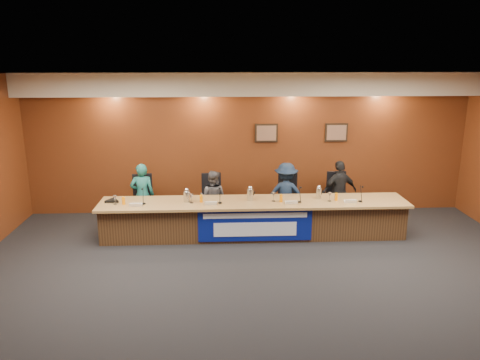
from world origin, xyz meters
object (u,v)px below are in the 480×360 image
at_px(panelist_a, 142,195).
at_px(panelist_c, 286,194).
at_px(office_chair_d, 338,200).
at_px(carafe_mid, 250,195).
at_px(carafe_right, 319,193).
at_px(banner, 255,225).
at_px(office_chair_a, 144,203).
at_px(office_chair_b, 213,202).
at_px(office_chair_c, 285,201).
at_px(carafe_left, 187,197).
at_px(dais_body, 254,219).
at_px(panelist_d, 339,192).
at_px(speakerphone, 112,201).
at_px(panelist_b, 213,198).

xyz_separation_m(panelist_a, panelist_c, (3.05, 0.00, -0.01)).
height_order(office_chair_d, carafe_mid, carafe_mid).
bearing_deg(carafe_mid, carafe_right, 1.41).
bearing_deg(banner, office_chair_a, 152.55).
bearing_deg(carafe_right, panelist_a, 170.04).
relative_size(carafe_mid, carafe_right, 1.03).
height_order(office_chair_b, carafe_right, carafe_right).
bearing_deg(banner, office_chair_d, 32.16).
bearing_deg(office_chair_c, carafe_left, -137.26).
distance_m(dais_body, carafe_mid, 0.52).
relative_size(office_chair_b, office_chair_c, 1.00).
distance_m(panelist_a, panelist_c, 3.05).
xyz_separation_m(banner, carafe_left, (-1.32, 0.38, 0.48)).
xyz_separation_m(dais_body, carafe_right, (1.31, 0.05, 0.51)).
relative_size(panelist_d, office_chair_a, 2.88).
distance_m(banner, panelist_c, 1.36).
bearing_deg(carafe_mid, dais_body, -10.27).
xyz_separation_m(panelist_d, carafe_left, (-3.23, -0.72, 0.17)).
xyz_separation_m(carafe_left, speakerphone, (-1.47, 0.08, -0.08)).
distance_m(banner, panelist_a, 2.57).
relative_size(dais_body, speakerphone, 18.75).
relative_size(panelist_a, carafe_left, 6.25).
xyz_separation_m(panelist_b, panelist_c, (1.56, 0.00, 0.07)).
relative_size(panelist_b, office_chair_a, 2.50).
bearing_deg(panelist_c, carafe_right, 141.01).
bearing_deg(office_chair_d, panelist_b, -177.31).
xyz_separation_m(carafe_left, carafe_right, (2.63, 0.09, 0.00)).
height_order(dais_body, speakerphone, speakerphone).
height_order(office_chair_a, carafe_left, carafe_left).
distance_m(dais_body, panelist_d, 2.05).
xyz_separation_m(banner, office_chair_c, (0.75, 1.20, 0.10)).
xyz_separation_m(office_chair_b, carafe_right, (2.13, -0.74, 0.38)).
relative_size(carafe_right, speakerphone, 0.71).
bearing_deg(panelist_d, panelist_c, -14.73).
relative_size(panelist_c, speakerphone, 4.22).
relative_size(office_chair_d, carafe_left, 2.18).
bearing_deg(office_chair_b, office_chair_a, 170.81).
distance_m(panelist_b, speakerphone, 2.08).
relative_size(panelist_a, carafe_right, 6.01).
xyz_separation_m(panelist_d, office_chair_a, (-4.21, 0.10, -0.21)).
relative_size(panelist_a, office_chair_d, 2.86).
bearing_deg(speakerphone, office_chair_b, 20.51).
xyz_separation_m(office_chair_a, carafe_mid, (2.24, -0.77, 0.39)).
distance_m(banner, carafe_mid, 0.65).
relative_size(office_chair_c, carafe_right, 2.10).
bearing_deg(speakerphone, panelist_a, 52.69).
bearing_deg(panelist_d, speakerphone, -6.99).
bearing_deg(carafe_left, office_chair_a, 140.17).
height_order(office_chair_c, carafe_mid, carafe_mid).
relative_size(panelist_d, carafe_mid, 5.91).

